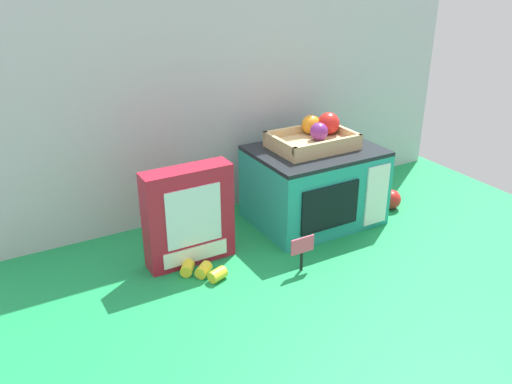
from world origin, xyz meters
TOP-DOWN VIEW (x-y plane):
  - ground_plane at (0.00, 0.00)m, footprint 1.70×1.70m
  - display_back_panel at (0.00, 0.26)m, footprint 1.61×0.03m
  - toy_microwave at (0.14, 0.03)m, footprint 0.38×0.29m
  - food_groups_crate at (0.15, 0.05)m, footprint 0.24×0.17m
  - cookie_set_box at (-0.30, -0.01)m, footprint 0.24×0.07m
  - price_sign at (-0.06, -0.20)m, footprint 0.07×0.01m
  - loose_toy_banana at (-0.30, -0.10)m, footprint 0.11×0.12m
  - loose_toy_apple at (0.40, -0.03)m, footprint 0.07×0.07m

SIDE VIEW (x-z plane):
  - ground_plane at x=0.00m, z-range 0.00..0.00m
  - loose_toy_banana at x=-0.30m, z-range 0.00..0.03m
  - loose_toy_apple at x=0.40m, z-range 0.00..0.07m
  - price_sign at x=-0.06m, z-range 0.02..0.12m
  - toy_microwave at x=0.14m, z-range 0.00..0.24m
  - cookie_set_box at x=-0.30m, z-range 0.00..0.27m
  - food_groups_crate at x=0.15m, z-range 0.22..0.31m
  - display_back_panel at x=0.00m, z-range 0.00..0.75m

